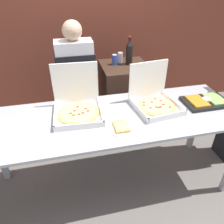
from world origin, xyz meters
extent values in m
plane|color=slate|center=(0.00, 0.00, 0.00)|extent=(16.00, 16.00, 0.00)
cube|color=brown|center=(0.00, 1.70, 1.40)|extent=(10.00, 0.06, 2.80)
cube|color=#A8AAB2|center=(0.00, 0.00, 0.90)|extent=(2.44, 0.82, 0.02)
cube|color=#A8AAB2|center=(1.17, 0.36, 0.44)|extent=(0.06, 0.06, 0.89)
cube|color=white|center=(-0.30, 0.08, 0.92)|extent=(0.45, 0.45, 0.02)
cube|color=white|center=(-0.31, -0.12, 0.95)|extent=(0.43, 0.04, 0.04)
cube|color=white|center=(-0.50, 0.09, 0.95)|extent=(0.04, 0.43, 0.04)
cube|color=white|center=(-0.09, 0.07, 0.95)|extent=(0.04, 0.43, 0.04)
cube|color=white|center=(-0.29, 0.30, 1.14)|extent=(0.43, 0.04, 0.41)
cylinder|color=tan|center=(-0.30, 0.08, 0.94)|extent=(0.38, 0.38, 0.02)
cylinder|color=#F4D67F|center=(-0.30, 0.08, 0.95)|extent=(0.32, 0.32, 0.00)
cylinder|color=#C13D2D|center=(-0.21, 0.08, 0.96)|extent=(0.03, 0.03, 0.00)
cylinder|color=#C13D2D|center=(-0.22, 0.12, 0.96)|extent=(0.03, 0.03, 0.00)
cylinder|color=#C13D2D|center=(-0.29, 0.17, 0.96)|extent=(0.03, 0.03, 0.00)
cylinder|color=#C13D2D|center=(-0.33, 0.11, 0.96)|extent=(0.03, 0.03, 0.00)
cylinder|color=#C13D2D|center=(-0.36, 0.07, 0.96)|extent=(0.03, 0.03, 0.00)
cylinder|color=#C13D2D|center=(-0.34, 0.04, 0.96)|extent=(0.03, 0.03, 0.00)
cylinder|color=#C13D2D|center=(-0.29, 0.04, 0.96)|extent=(0.03, 0.03, 0.00)
cylinder|color=#C13D2D|center=(-0.26, 0.05, 0.96)|extent=(0.03, 0.03, 0.00)
cube|color=white|center=(0.45, 0.03, 0.92)|extent=(0.45, 0.45, 0.02)
cube|color=white|center=(0.47, -0.16, 0.95)|extent=(0.40, 0.07, 0.04)
cube|color=white|center=(0.26, 0.01, 0.95)|extent=(0.07, 0.40, 0.04)
cube|color=white|center=(0.64, 0.06, 0.95)|extent=(0.07, 0.40, 0.04)
cube|color=white|center=(0.42, 0.24, 1.12)|extent=(0.40, 0.07, 0.38)
cylinder|color=tan|center=(0.45, 0.03, 0.94)|extent=(0.35, 0.35, 0.02)
cylinder|color=#F4D67F|center=(0.45, 0.03, 0.95)|extent=(0.30, 0.30, 0.00)
cylinder|color=#C13D2D|center=(0.51, 0.03, 0.96)|extent=(0.03, 0.03, 0.00)
cylinder|color=#C13D2D|center=(0.52, 0.10, 0.96)|extent=(0.03, 0.03, 0.00)
cylinder|color=#C13D2D|center=(0.48, 0.15, 0.96)|extent=(0.03, 0.03, 0.00)
cylinder|color=#C13D2D|center=(0.42, 0.10, 0.96)|extent=(0.03, 0.03, 0.00)
cylinder|color=#C13D2D|center=(0.34, 0.11, 0.96)|extent=(0.03, 0.03, 0.00)
cylinder|color=#C13D2D|center=(0.32, 0.06, 0.96)|extent=(0.03, 0.03, 0.00)
cylinder|color=#C13D2D|center=(0.37, 0.00, 0.96)|extent=(0.03, 0.03, 0.00)
cylinder|color=#C13D2D|center=(0.43, 0.00, 0.96)|extent=(0.03, 0.03, 0.00)
cylinder|color=#C13D2D|center=(0.45, -0.01, 0.96)|extent=(0.03, 0.03, 0.00)
cylinder|color=#C13D2D|center=(0.47, -0.01, 0.96)|extent=(0.03, 0.03, 0.00)
cylinder|color=#C13D2D|center=(0.55, -0.03, 0.96)|extent=(0.03, 0.03, 0.00)
cylinder|color=white|center=(0.04, -0.18, 0.92)|extent=(0.25, 0.25, 0.01)
cube|color=tan|center=(0.04, -0.18, 0.93)|extent=(0.12, 0.17, 0.02)
cube|color=#F4D67F|center=(0.04, -0.20, 0.94)|extent=(0.09, 0.12, 0.01)
cube|color=black|center=(0.97, 0.02, 0.93)|extent=(0.44, 0.29, 0.03)
cube|color=orange|center=(0.87, 0.02, 0.95)|extent=(0.15, 0.23, 0.02)
cube|color=#8CC65B|center=(1.06, 0.02, 0.95)|extent=(0.15, 0.23, 0.02)
cylinder|color=white|center=(0.97, 0.02, 0.95)|extent=(0.09, 0.09, 0.02)
cube|color=#382319|center=(0.36, 0.86, 0.53)|extent=(0.58, 0.56, 1.05)
cylinder|color=black|center=(0.42, 0.89, 1.17)|extent=(0.08, 0.08, 0.23)
cone|color=black|center=(0.42, 0.89, 1.31)|extent=(0.08, 0.08, 0.06)
cylinder|color=black|center=(0.42, 0.89, 1.36)|extent=(0.03, 0.03, 0.04)
cylinder|color=red|center=(0.42, 0.89, 1.38)|extent=(0.03, 0.03, 0.01)
cylinder|color=silver|center=(0.33, 0.98, 1.11)|extent=(0.07, 0.07, 0.12)
cylinder|color=silver|center=(0.33, 0.98, 1.17)|extent=(0.06, 0.06, 0.00)
cylinder|color=#334CB2|center=(0.24, 0.91, 1.11)|extent=(0.07, 0.07, 0.12)
cylinder|color=silver|center=(0.24, 0.91, 1.17)|extent=(0.06, 0.06, 0.00)
cube|color=black|center=(-0.25, 0.74, 0.39)|extent=(0.28, 0.20, 0.78)
cube|color=white|center=(-0.25, 0.74, 1.10)|extent=(0.40, 0.22, 0.64)
cube|color=black|center=(-0.25, 0.74, 1.05)|extent=(0.42, 0.24, 0.49)
sphere|color=#D8AD8C|center=(-0.25, 0.74, 1.52)|extent=(0.21, 0.21, 0.21)
camera|label=1|loc=(-0.37, -1.60, 2.03)|focal=35.00mm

